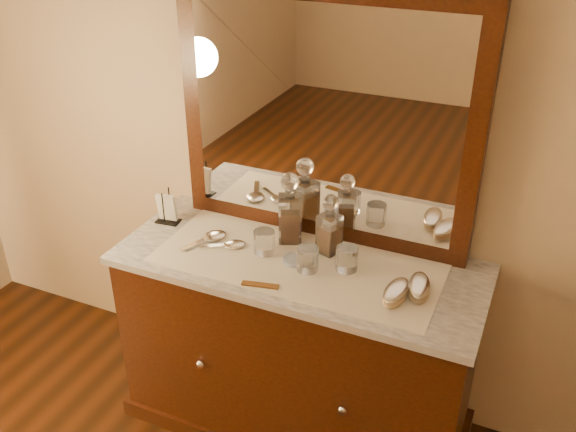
# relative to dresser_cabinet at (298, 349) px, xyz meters

# --- Properties ---
(dresser_cabinet) EXTENTS (1.40, 0.55, 0.82)m
(dresser_cabinet) POSITION_rel_dresser_cabinet_xyz_m (0.00, 0.00, 0.00)
(dresser_cabinet) COLOR black
(dresser_cabinet) RESTS_ON floor
(dresser_plinth) EXTENTS (1.46, 0.59, 0.08)m
(dresser_plinth) POSITION_rel_dresser_cabinet_xyz_m (0.00, 0.00, -0.37)
(dresser_plinth) COLOR black
(dresser_plinth) RESTS_ON floor
(knob_left) EXTENTS (0.04, 0.04, 0.04)m
(knob_left) POSITION_rel_dresser_cabinet_xyz_m (-0.30, -0.28, 0.04)
(knob_left) COLOR silver
(knob_left) RESTS_ON dresser_cabinet
(knob_right) EXTENTS (0.04, 0.04, 0.04)m
(knob_right) POSITION_rel_dresser_cabinet_xyz_m (0.30, -0.28, 0.04)
(knob_right) COLOR silver
(knob_right) RESTS_ON dresser_cabinet
(marble_top) EXTENTS (1.44, 0.59, 0.03)m
(marble_top) POSITION_rel_dresser_cabinet_xyz_m (0.00, 0.00, 0.42)
(marble_top) COLOR white
(marble_top) RESTS_ON dresser_cabinet
(mirror_frame) EXTENTS (1.20, 0.08, 1.00)m
(mirror_frame) POSITION_rel_dresser_cabinet_xyz_m (0.00, 0.25, 0.94)
(mirror_frame) COLOR black
(mirror_frame) RESTS_ON marble_top
(mirror_glass) EXTENTS (1.06, 0.01, 0.86)m
(mirror_glass) POSITION_rel_dresser_cabinet_xyz_m (0.00, 0.21, 0.94)
(mirror_glass) COLOR white
(mirror_glass) RESTS_ON marble_top
(lace_runner) EXTENTS (1.10, 0.45, 0.00)m
(lace_runner) POSITION_rel_dresser_cabinet_xyz_m (0.00, -0.02, 0.44)
(lace_runner) COLOR beige
(lace_runner) RESTS_ON marble_top
(pin_dish) EXTENTS (0.09, 0.09, 0.02)m
(pin_dish) POSITION_rel_dresser_cabinet_xyz_m (-0.01, -0.02, 0.45)
(pin_dish) COLOR silver
(pin_dish) RESTS_ON lace_runner
(comb) EXTENTS (0.14, 0.05, 0.01)m
(comb) POSITION_rel_dresser_cabinet_xyz_m (-0.06, -0.21, 0.45)
(comb) COLOR brown
(comb) RESTS_ON lace_runner
(napkin_rack) EXTENTS (0.11, 0.07, 0.15)m
(napkin_rack) POSITION_rel_dresser_cabinet_xyz_m (-0.63, 0.06, 0.50)
(napkin_rack) COLOR black
(napkin_rack) RESTS_ON marble_top
(decanter_left) EXTENTS (0.12, 0.12, 0.30)m
(decanter_left) POSITION_rel_dresser_cabinet_xyz_m (-0.09, 0.13, 0.56)
(decanter_left) COLOR brown
(decanter_left) RESTS_ON lace_runner
(decanter_right) EXTENTS (0.10, 0.10, 0.25)m
(decanter_right) POSITION_rel_dresser_cabinet_xyz_m (0.08, 0.11, 0.54)
(decanter_right) COLOR brown
(decanter_right) RESTS_ON lace_runner
(brush_near) EXTENTS (0.09, 0.18, 0.05)m
(brush_near) POSITION_rel_dresser_cabinet_xyz_m (0.41, -0.09, 0.47)
(brush_near) COLOR tan
(brush_near) RESTS_ON lace_runner
(brush_far) EXTENTS (0.11, 0.18, 0.05)m
(brush_far) POSITION_rel_dresser_cabinet_xyz_m (0.48, -0.02, 0.47)
(brush_far) COLOR tan
(brush_far) RESTS_ON lace_runner
(hand_mirror_outer) EXTENTS (0.14, 0.22, 0.02)m
(hand_mirror_outer) POSITION_rel_dresser_cabinet_xyz_m (-0.39, -0.00, 0.45)
(hand_mirror_outer) COLOR silver
(hand_mirror_outer) RESTS_ON lace_runner
(hand_mirror_inner) EXTENTS (0.18, 0.14, 0.02)m
(hand_mirror_inner) POSITION_rel_dresser_cabinet_xyz_m (-0.29, -0.02, 0.45)
(hand_mirror_inner) COLOR silver
(hand_mirror_inner) RESTS_ON lace_runner
(tumblers) EXTENTS (0.42, 0.15, 0.09)m
(tumblers) POSITION_rel_dresser_cabinet_xyz_m (0.03, -0.01, 0.49)
(tumblers) COLOR white
(tumblers) RESTS_ON lace_runner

